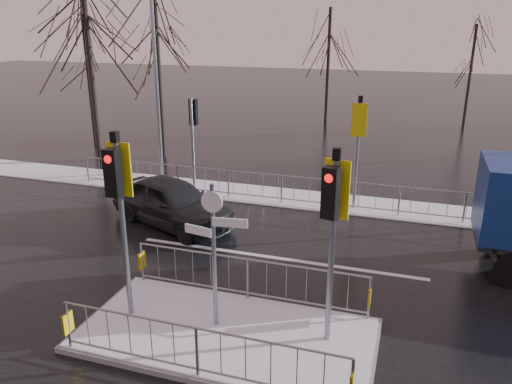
% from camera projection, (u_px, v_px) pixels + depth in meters
% --- Properties ---
extents(ground, '(120.00, 120.00, 0.00)m').
position_uv_depth(ground, '(226.00, 338.00, 10.21)').
color(ground, black).
rests_on(ground, ground).
extents(snow_verge, '(30.00, 2.00, 0.04)m').
position_uv_depth(snow_verge, '(312.00, 200.00, 17.94)').
color(snow_verge, white).
rests_on(snow_verge, ground).
extents(lane_markings, '(8.00, 11.38, 0.01)m').
position_uv_depth(lane_markings, '(220.00, 347.00, 9.90)').
color(lane_markings, silver).
rests_on(lane_markings, ground).
extents(traffic_island, '(6.00, 3.04, 4.15)m').
position_uv_depth(traffic_island, '(225.00, 321.00, 10.09)').
color(traffic_island, slate).
rests_on(traffic_island, ground).
extents(far_kerb_fixtures, '(18.00, 0.65, 3.83)m').
position_uv_depth(far_kerb_fixtures, '(319.00, 179.00, 17.07)').
color(far_kerb_fixtures, gray).
rests_on(far_kerb_fixtures, ground).
extents(car_far_lane, '(4.75, 3.31, 1.50)m').
position_uv_depth(car_far_lane, '(172.00, 202.00, 15.66)').
color(car_far_lane, black).
rests_on(car_far_lane, ground).
extents(tree_near_a, '(4.75, 4.75, 8.97)m').
position_uv_depth(tree_near_a, '(86.00, 22.00, 21.17)').
color(tree_near_a, black).
rests_on(tree_near_a, ground).
extents(tree_near_b, '(4.00, 4.00, 7.55)m').
position_uv_depth(tree_near_b, '(157.00, 44.00, 22.11)').
color(tree_near_b, black).
rests_on(tree_near_b, ground).
extents(tree_near_c, '(3.50, 3.50, 6.61)m').
position_uv_depth(tree_near_c, '(86.00, 56.00, 24.52)').
color(tree_near_c, black).
rests_on(tree_near_c, ground).
extents(tree_far_a, '(3.75, 3.75, 7.08)m').
position_uv_depth(tree_far_a, '(329.00, 45.00, 29.01)').
color(tree_far_a, black).
rests_on(tree_far_a, ground).
extents(tree_far_b, '(3.25, 3.25, 6.14)m').
position_uv_depth(tree_far_b, '(472.00, 57.00, 28.69)').
color(tree_far_b, black).
rests_on(tree_far_b, ground).
extents(street_lamp_left, '(1.25, 0.18, 8.20)m').
position_uv_depth(street_lamp_left, '(157.00, 66.00, 19.16)').
color(street_lamp_left, gray).
rests_on(street_lamp_left, ground).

